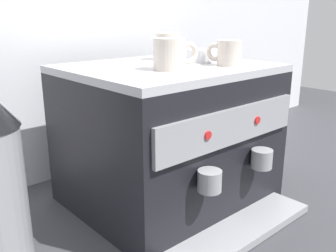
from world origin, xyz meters
TOP-DOWN VIEW (x-y plane):
  - ground_plane at (0.00, 0.00)m, footprint 4.00×4.00m
  - tiled_backsplash_wall at (0.00, 0.37)m, footprint 2.80×0.03m
  - espresso_machine at (0.00, -0.01)m, footprint 0.54×0.56m
  - ceramic_cup_0 at (0.09, 0.09)m, footprint 0.12×0.07m
  - ceramic_cup_1 at (0.11, -0.12)m, footprint 0.07×0.10m
  - ceramic_cup_2 at (-0.06, -0.08)m, footprint 0.12×0.08m
  - ceramic_bowl_0 at (0.13, -0.01)m, footprint 0.10×0.10m
  - ceramic_bowl_1 at (0.18, 0.15)m, footprint 0.10×0.10m
  - milk_pitcher at (0.42, 0.00)m, footprint 0.11×0.11m

SIDE VIEW (x-z plane):
  - ground_plane at x=0.00m, z-range 0.00..0.00m
  - milk_pitcher at x=0.42m, z-range 0.00..0.14m
  - espresso_machine at x=0.00m, z-range 0.00..0.40m
  - ceramic_bowl_1 at x=0.18m, z-range 0.40..0.43m
  - ceramic_bowl_0 at x=0.13m, z-range 0.40..0.44m
  - ceramic_cup_1 at x=0.11m, z-range 0.40..0.47m
  - ceramic_cup_2 at x=-0.06m, z-range 0.40..0.48m
  - ceramic_cup_0 at x=0.09m, z-range 0.40..0.48m
  - tiled_backsplash_wall at x=0.00m, z-range 0.00..1.08m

